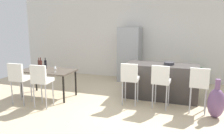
% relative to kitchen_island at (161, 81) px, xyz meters
% --- Properties ---
extents(ground_plane, '(10.00, 10.00, 0.00)m').
position_rel_kitchen_island_xyz_m(ground_plane, '(-0.69, -0.92, -0.46)').
color(ground_plane, '#C6B28E').
extents(back_wall, '(10.00, 0.12, 2.90)m').
position_rel_kitchen_island_xyz_m(back_wall, '(-0.69, 1.94, 0.99)').
color(back_wall, silver).
rests_on(back_wall, ground_plane).
extents(kitchen_island, '(1.88, 0.79, 0.92)m').
position_rel_kitchen_island_xyz_m(kitchen_island, '(0.00, 0.00, 0.00)').
color(kitchen_island, '#383330').
rests_on(kitchen_island, ground_plane).
extents(bar_chair_left, '(0.42, 0.42, 1.05)m').
position_rel_kitchen_island_xyz_m(bar_chair_left, '(-0.66, -0.78, 0.24)').
color(bar_chair_left, white).
rests_on(bar_chair_left, ground_plane).
extents(bar_chair_middle, '(0.43, 0.43, 1.05)m').
position_rel_kitchen_island_xyz_m(bar_chair_middle, '(0.08, -0.78, 0.24)').
color(bar_chair_middle, white).
rests_on(bar_chair_middle, ground_plane).
extents(bar_chair_right, '(0.42, 0.42, 1.05)m').
position_rel_kitchen_island_xyz_m(bar_chair_right, '(0.91, -0.78, 0.24)').
color(bar_chair_right, white).
rests_on(bar_chair_right, ground_plane).
extents(dining_table, '(1.43, 0.76, 0.74)m').
position_rel_kitchen_island_xyz_m(dining_table, '(-2.92, -0.87, 0.21)').
color(dining_table, '#4C4238').
rests_on(dining_table, ground_plane).
extents(dining_chair_near, '(0.42, 0.42, 1.05)m').
position_rel_kitchen_island_xyz_m(dining_chair_near, '(-3.24, -1.62, 0.24)').
color(dining_chair_near, white).
rests_on(dining_chair_near, ground_plane).
extents(dining_chair_far, '(0.42, 0.42, 1.05)m').
position_rel_kitchen_island_xyz_m(dining_chair_far, '(-2.60, -1.62, 0.24)').
color(dining_chair_far, white).
rests_on(dining_chair_far, ground_plane).
extents(wine_bottle_right, '(0.07, 0.07, 0.27)m').
position_rel_kitchen_island_xyz_m(wine_bottle_right, '(-3.37, -0.64, 0.39)').
color(wine_bottle_right, '#471E19').
rests_on(wine_bottle_right, dining_table).
extents(wine_bottle_end, '(0.07, 0.07, 0.31)m').
position_rel_kitchen_island_xyz_m(wine_bottle_end, '(-3.07, -0.76, 0.40)').
color(wine_bottle_end, black).
rests_on(wine_bottle_end, dining_table).
extents(wine_bottle_far, '(0.08, 0.08, 0.34)m').
position_rel_kitchen_island_xyz_m(wine_bottle_far, '(-3.12, -0.91, 0.41)').
color(wine_bottle_far, '#471E19').
rests_on(wine_bottle_far, dining_table).
extents(wine_glass_left, '(0.07, 0.07, 0.17)m').
position_rel_kitchen_island_xyz_m(wine_glass_left, '(-2.59, -1.02, 0.40)').
color(wine_glass_left, silver).
rests_on(wine_glass_left, dining_table).
extents(refrigerator, '(0.72, 0.68, 1.84)m').
position_rel_kitchen_island_xyz_m(refrigerator, '(-1.26, 1.50, 0.46)').
color(refrigerator, '#939699').
rests_on(refrigerator, ground_plane).
extents(fruit_bowl, '(0.26, 0.26, 0.07)m').
position_rel_kitchen_island_xyz_m(fruit_bowl, '(0.18, -0.00, 0.50)').
color(fruit_bowl, '#333338').
rests_on(fruit_bowl, kitchen_island).
extents(floor_vase, '(0.35, 0.35, 0.85)m').
position_rel_kitchen_island_xyz_m(floor_vase, '(1.27, -0.93, -0.12)').
color(floor_vase, '#704C75').
rests_on(floor_vase, ground_plane).
extents(potted_plant, '(0.42, 0.42, 0.62)m').
position_rel_kitchen_island_xyz_m(potted_plant, '(1.03, 1.49, -0.09)').
color(potted_plant, beige).
rests_on(potted_plant, ground_plane).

